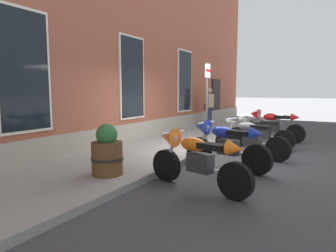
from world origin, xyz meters
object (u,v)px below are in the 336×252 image
object	(u,v)px
motorcycle_blue_sport	(223,143)
motorcycle_red_sport	(271,124)
motorcycle_orange_sport	(194,157)
pedestrian_tan_coat	(209,105)
parking_sign	(207,91)
motorcycle_black_naked	(260,133)
barrel_planter	(107,153)
motorcycle_grey_naked	(250,139)

from	to	relation	value
motorcycle_blue_sport	motorcycle_red_sport	world-z (taller)	motorcycle_red_sport
motorcycle_orange_sport	pedestrian_tan_coat	world-z (taller)	pedestrian_tan_coat
motorcycle_blue_sport	parking_sign	world-z (taller)	parking_sign
parking_sign	motorcycle_black_naked	bearing A→B (deg)	-80.15
motorcycle_red_sport	parking_sign	size ratio (longest dim) A/B	0.85
motorcycle_blue_sport	motorcycle_red_sport	size ratio (longest dim) A/B	0.98
motorcycle_red_sport	pedestrian_tan_coat	distance (m)	3.60
motorcycle_blue_sport	pedestrian_tan_coat	distance (m)	6.86
motorcycle_red_sport	pedestrian_tan_coat	world-z (taller)	pedestrian_tan_coat
motorcycle_red_sport	barrel_planter	size ratio (longest dim) A/B	2.15
motorcycle_orange_sport	motorcycle_black_naked	size ratio (longest dim) A/B	1.04
pedestrian_tan_coat	parking_sign	world-z (taller)	parking_sign
motorcycle_blue_sport	motorcycle_grey_naked	size ratio (longest dim) A/B	0.99
motorcycle_grey_naked	barrel_planter	distance (m)	3.84
motorcycle_black_naked	parking_sign	size ratio (longest dim) A/B	0.80
parking_sign	barrel_planter	distance (m)	4.58
motorcycle_orange_sport	motorcycle_black_naked	distance (m)	4.28
motorcycle_black_naked	parking_sign	distance (m)	2.02
motorcycle_red_sport	parking_sign	distance (m)	2.70
motorcycle_black_naked	parking_sign	world-z (taller)	parking_sign
motorcycle_red_sport	barrel_planter	distance (m)	6.54
motorcycle_blue_sport	motorcycle_grey_naked	xyz separation A→B (m)	(1.44, -0.21, -0.09)
motorcycle_blue_sport	motorcycle_grey_naked	world-z (taller)	motorcycle_blue_sport
motorcycle_grey_naked	parking_sign	distance (m)	2.27
motorcycle_grey_naked	motorcycle_red_sport	world-z (taller)	motorcycle_red_sport
motorcycle_red_sport	motorcycle_black_naked	bearing A→B (deg)	179.41
motorcycle_blue_sport	barrel_planter	xyz separation A→B (m)	(-1.96, 1.58, -0.03)
pedestrian_tan_coat	barrel_planter	size ratio (longest dim) A/B	1.76
motorcycle_orange_sport	parking_sign	world-z (taller)	parking_sign
motorcycle_blue_sport	motorcycle_black_naked	xyz separation A→B (m)	(2.74, -0.18, -0.10)
barrel_planter	motorcycle_grey_naked	bearing A→B (deg)	-27.83
motorcycle_orange_sport	parking_sign	bearing A→B (deg)	19.37
motorcycle_black_naked	motorcycle_orange_sport	bearing A→B (deg)	177.76
motorcycle_black_naked	motorcycle_blue_sport	bearing A→B (deg)	176.33
motorcycle_orange_sport	motorcycle_blue_sport	xyz separation A→B (m)	(1.54, 0.01, 0.01)
motorcycle_black_naked	barrel_planter	distance (m)	5.02
motorcycle_orange_sport	parking_sign	xyz separation A→B (m)	(4.00, 1.41, 1.15)
motorcycle_black_naked	barrel_planter	bearing A→B (deg)	159.50
motorcycle_grey_naked	motorcycle_blue_sport	bearing A→B (deg)	171.62
motorcycle_blue_sport	parking_sign	xyz separation A→B (m)	(2.47, 1.40, 1.13)
motorcycle_red_sport	barrel_planter	bearing A→B (deg)	164.26
pedestrian_tan_coat	barrel_planter	xyz separation A→B (m)	(-8.19, -1.24, -0.54)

